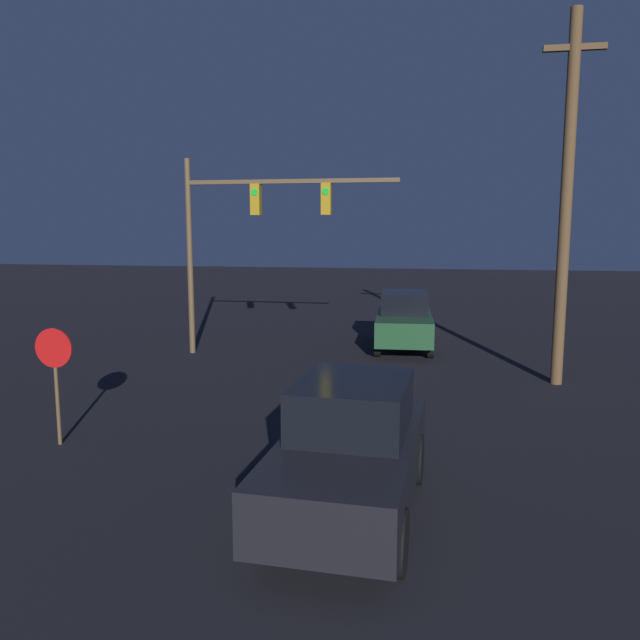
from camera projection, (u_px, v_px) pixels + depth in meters
car_near at (351, 449)px, 8.25m from camera, size 1.92×4.22×1.81m
car_far at (404, 321)px, 19.75m from camera, size 1.89×4.21×1.81m
traffic_signal_mast at (244, 222)px, 18.37m from camera, size 6.37×0.30×5.85m
stop_sign at (55, 364)px, 10.87m from camera, size 0.69×0.07×2.09m
utility_pole at (566, 198)px, 14.75m from camera, size 1.39×0.28×8.78m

